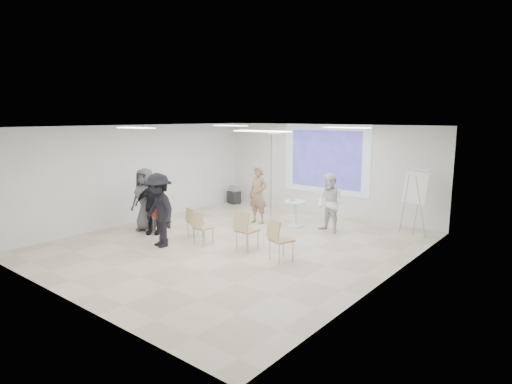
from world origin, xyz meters
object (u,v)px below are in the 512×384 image
Objects in this scene: pedestal_table at (295,212)px; player_right at (330,200)px; chair_far_left at (156,210)px; chair_left_mid at (160,215)px; chair_right_far at (278,237)px; player_left at (258,191)px; flipchart_easel at (416,187)px; av_cart at (234,195)px; chair_left_inner at (193,220)px; audience_mid at (159,205)px; audience_outer at (145,196)px; chair_center at (201,225)px; chair_right_inner at (245,228)px; audience_left at (152,201)px; laptop at (196,221)px.

player_right reaches higher than pedestal_table.
pedestal_table is at bearing 42.01° from chair_far_left.
chair_right_far is at bearing 2.96° from chair_left_mid.
flipchart_easel is at bearing 19.85° from player_left.
chair_left_inner is at bearing -49.80° from av_cart.
audience_mid is (-2.66, -3.89, 0.13)m from player_right.
player_right is 5.05m from chair_far_left.
audience_outer is (-4.57, -0.18, 0.43)m from chair_right_far.
chair_center is 1.23m from chair_right_inner.
chair_left_inner is 1.72m from audience_outer.
chair_far_left is (-3.05, -2.71, 0.11)m from pedestal_table.
pedestal_table is 0.86× the size of chair_right_inner.
chair_center is at bearing -14.11° from chair_left_inner.
audience_outer is at bearing -130.27° from player_right.
audience_mid is at bearing -122.31° from flipchart_easel.
audience_left is at bearing -125.87° from player_right.
chair_left_mid is (-1.42, -2.66, -0.48)m from player_left.
chair_right_inner is 3.51m from audience_outer.
chair_far_left is 1.06× the size of chair_center.
pedestal_table is 0.40× the size of audience_mid.
chair_right_inner is 0.49× the size of audience_outer.
chair_right_inner reaches higher than chair_left_inner.
pedestal_table is at bearing 14.54° from player_left.
player_left is 2.43m from chair_left_inner.
player_left reaches higher than flipchart_easel.
chair_right_far is 2.97m from laptop.
chair_far_left is 0.50× the size of audience_left.
laptop is 0.45× the size of av_cart.
chair_left_inner is 4.70m from av_cart.
av_cart is (-0.62, 4.49, -0.71)m from audience_outer.
chair_center is 2.93× the size of laptop.
chair_right_far reaches higher than pedestal_table.
chair_left_inner is at bearing -163.51° from chair_right_far.
player_right is 2.33m from flipchart_easel.
player_right is 1.99× the size of chair_far_left.
chair_center reaches higher than chair_left_inner.
audience_outer is at bearing 130.26° from audience_left.
laptop is at bearing -7.63° from audience_left.
chair_right_far is 3.29× the size of laptop.
audience_outer is (-4.22, -3.14, 0.08)m from player_right.
av_cart is at bearing 144.45° from player_left.
chair_left_mid is 1.08× the size of chair_left_inner.
laptop is at bearing -0.15° from audience_outer.
pedestal_table is 0.46× the size of flipchart_easel.
chair_right_inner is (3.40, 0.02, 0.03)m from chair_far_left.
av_cart is (-4.85, 1.35, -0.63)m from player_right.
chair_far_left is 0.55m from audience_outer.
chair_far_left reaches higher than laptop.
player_left reaches higher than chair_center.
audience_mid is at bearing -37.50° from chair_left_mid.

